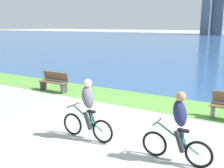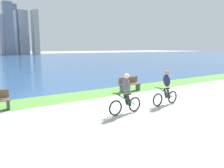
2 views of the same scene
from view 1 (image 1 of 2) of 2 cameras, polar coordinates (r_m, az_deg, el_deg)
The scene contains 5 objects.
ground_plane at distance 8.15m, azimuth 1.36°, elevation -9.57°, with size 300.00×300.00×0.00m, color #9E9E99.
grass_strip_bayside at distance 10.88m, azimuth 9.85°, elevation -4.00°, with size 120.00×2.23×0.01m, color #59933D.
cyclist_lead at distance 7.22m, azimuth -5.21°, elevation -5.50°, with size 1.65×0.52×1.68m.
cyclist_trailing at distance 6.19m, azimuth 13.99°, elevation -9.02°, with size 1.65×0.52×1.66m.
bench_near_path at distance 12.80m, azimuth -12.25°, elevation 0.46°, with size 1.50×0.47×0.90m.
Camera 1 is at (3.77, -6.54, 3.07)m, focal length 42.86 mm.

